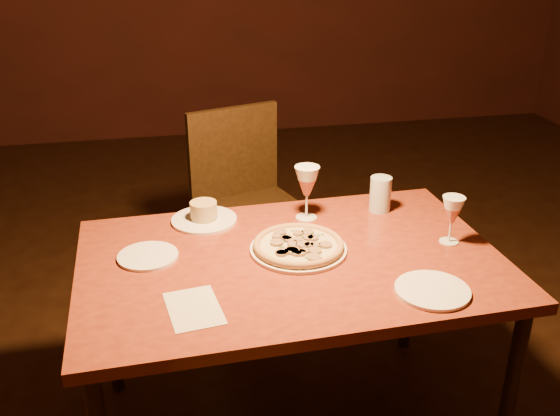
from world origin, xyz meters
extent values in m
plane|color=black|center=(0.00, 0.00, 0.00)|extent=(7.00, 7.00, 0.00)
cube|color=#93381F|center=(-0.24, -0.10, 0.69)|extent=(1.35, 0.89, 0.04)
cylinder|color=black|center=(-0.86, 0.25, 0.34)|extent=(0.05, 0.05, 0.67)
cylinder|color=black|center=(0.38, -0.46, 0.34)|extent=(0.05, 0.05, 0.67)
cylinder|color=black|center=(0.35, 0.28, 0.34)|extent=(0.05, 0.05, 0.67)
cube|color=black|center=(-0.22, 0.74, 0.48)|extent=(0.56, 0.56, 0.04)
cube|color=black|center=(-0.28, 0.94, 0.71)|extent=(0.43, 0.16, 0.42)
cylinder|color=black|center=(-0.34, 0.52, 0.23)|extent=(0.04, 0.04, 0.46)
cylinder|color=black|center=(-0.45, 0.86, 0.23)|extent=(0.04, 0.04, 0.46)
cylinder|color=black|center=(0.01, 0.63, 0.23)|extent=(0.04, 0.04, 0.46)
cylinder|color=black|center=(-0.10, 0.97, 0.23)|extent=(0.04, 0.04, 0.46)
cylinder|color=white|center=(-0.21, -0.06, 0.72)|extent=(0.31, 0.31, 0.01)
cylinder|color=beige|center=(-0.21, -0.06, 0.73)|extent=(0.29, 0.29, 0.01)
torus|color=tan|center=(-0.21, -0.06, 0.73)|extent=(0.29, 0.29, 0.02)
cylinder|color=white|center=(-0.49, 0.22, 0.72)|extent=(0.23, 0.23, 0.01)
cylinder|color=tan|center=(-0.49, 0.22, 0.75)|extent=(0.10, 0.10, 0.06)
cylinder|color=silver|center=(0.16, 0.18, 0.78)|extent=(0.08, 0.08, 0.13)
cylinder|color=white|center=(-0.69, -0.01, 0.72)|extent=(0.19, 0.19, 0.01)
cylinder|color=white|center=(0.11, -0.38, 0.72)|extent=(0.22, 0.22, 0.01)
cube|color=beige|center=(-0.57, -0.33, 0.71)|extent=(0.17, 0.22, 0.00)
camera|label=1|loc=(-0.63, -1.79, 1.67)|focal=40.00mm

